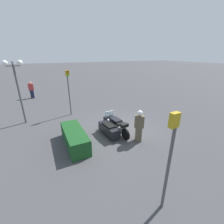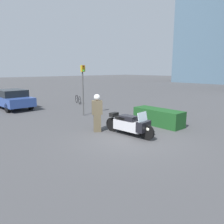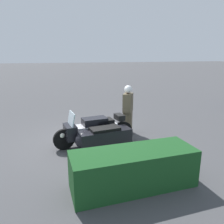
{
  "view_description": "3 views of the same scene",
  "coord_description": "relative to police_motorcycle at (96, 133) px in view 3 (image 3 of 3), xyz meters",
  "views": [
    {
      "loc": [
        -7.63,
        4.12,
        4.51
      ],
      "look_at": [
        0.25,
        0.22,
        1.08
      ],
      "focal_mm": 24.0,
      "sensor_mm": 36.0,
      "label": 1
    },
    {
      "loc": [
        6.16,
        -6.51,
        2.92
      ],
      "look_at": [
        -0.9,
        -0.26,
        1.07
      ],
      "focal_mm": 35.0,
      "sensor_mm": 36.0,
      "label": 2
    },
    {
      "loc": [
        1.07,
        6.81,
        2.83
      ],
      "look_at": [
        -1.08,
        0.1,
        0.99
      ],
      "focal_mm": 35.0,
      "sensor_mm": 36.0,
      "label": 3
    }
  ],
  "objects": [
    {
      "name": "hedge_bush_curbside",
      "position": [
        -0.27,
        2.27,
        -0.05
      ],
      "size": [
        2.73,
        0.94,
        0.85
      ],
      "primitive_type": "cube",
      "color": "#19471E",
      "rests_on": "ground"
    },
    {
      "name": "officer_rider",
      "position": [
        -1.42,
        -0.95,
        0.47
      ],
      "size": [
        0.51,
        0.57,
        1.79
      ],
      "rotation": [
        0.0,
        0.0,
        2.56
      ],
      "color": "brown",
      "rests_on": "ground"
    },
    {
      "name": "police_motorcycle",
      "position": [
        0.0,
        0.0,
        0.0
      ],
      "size": [
        2.66,
        1.2,
        1.16
      ],
      "rotation": [
        0.0,
        0.0,
        0.1
      ],
      "color": "black",
      "rests_on": "ground"
    },
    {
      "name": "ground_plane",
      "position": [
        0.42,
        -0.59,
        -0.47
      ],
      "size": [
        160.0,
        160.0,
        0.0
      ],
      "primitive_type": "plane",
      "color": "#424244"
    }
  ]
}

